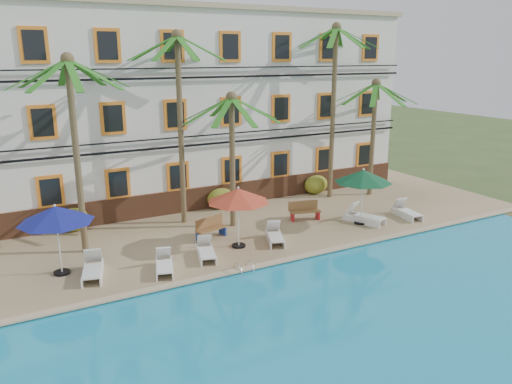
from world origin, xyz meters
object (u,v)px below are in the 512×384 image
lounger_b (164,265)px  lounger_c (206,251)px  umbrella_red (238,196)px  umbrella_green (363,176)px  lounger_a (93,269)px  pool_ladder (244,271)px  palm_b (180,104)px  palm_e (374,120)px  lounger_e (363,216)px  palm_d (334,90)px  bench_left (210,228)px  umbrella_blue (56,215)px  bench_right (305,210)px  palm_c (232,139)px  palm_a (74,128)px  lounger_f (406,212)px  lounger_d (275,236)px

lounger_b → lounger_c: bearing=13.8°
umbrella_red → umbrella_green: bearing=-0.9°
lounger_a → pool_ladder: bearing=-23.8°
palm_b → palm_e: (11.21, -0.40, -1.35)m
lounger_b → lounger_e: (10.26, 0.88, 0.04)m
palm_d → umbrella_green: (-1.48, -4.47, -3.66)m
lounger_e → bench_left: 7.51m
umbrella_blue → lounger_a: size_ratio=1.33×
bench_left → bench_right: bearing=1.7°
palm_e → umbrella_red: (-10.33, -3.72, -2.09)m
palm_c → palm_e: bearing=7.1°
lounger_e → palm_b: bearing=151.3°
palm_c → umbrella_red: bearing=-111.0°
palm_a → lounger_f: 15.93m
lounger_e → lounger_c: bearing=-177.2°
palm_b → bench_left: 5.81m
lounger_a → palm_e: bearing=13.1°
palm_e → lounger_d: 10.38m
lounger_b → umbrella_green: bearing=4.6°
umbrella_red → bench_left: bearing=112.7°
lounger_c → lounger_e: lounger_e is taller
umbrella_red → lounger_c: size_ratio=1.41×
lounger_c → bench_left: size_ratio=1.18×
palm_e → lounger_e: size_ratio=3.15×
bench_right → palm_a: bearing=175.4°
lounger_c → palm_e: bearing=19.2°
palm_d → bench_right: palm_d is taller
lounger_c → pool_ladder: 2.02m
umbrella_blue → pool_ladder: 7.11m
umbrella_red → lounger_a: 6.29m
umbrella_green → lounger_d: 5.27m
bench_right → pool_ladder: 6.73m
umbrella_blue → pool_ladder: size_ratio=3.60×
palm_a → lounger_a: 5.47m
lounger_b → lounger_f: size_ratio=0.96×
palm_c → lounger_a: bearing=-159.2°
umbrella_blue → bench_right: bearing=4.9°
palm_b → umbrella_blue: palm_b is taller
palm_e → lounger_a: 17.23m
lounger_c → palm_d: bearing=26.6°
palm_b → bench_right: palm_b is taller
lounger_e → palm_a: bearing=168.5°
lounger_a → lounger_f: bearing=-1.2°
palm_c → umbrella_green: palm_c is taller
lounger_b → pool_ladder: lounger_b is taller
palm_d → umbrella_red: palm_d is taller
bench_left → lounger_f: bearing=-11.3°
palm_d → lounger_f: size_ratio=4.94×
lounger_c → lounger_e: 8.38m
palm_a → lounger_a: size_ratio=3.92×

